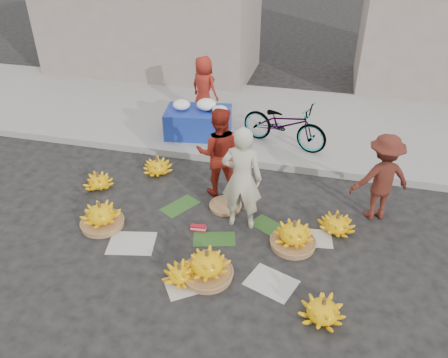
% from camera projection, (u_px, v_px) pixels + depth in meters
% --- Properties ---
extents(ground, '(80.00, 80.00, 0.00)m').
position_uv_depth(ground, '(224.00, 232.00, 6.90)').
color(ground, black).
rests_on(ground, ground).
extents(curb, '(40.00, 0.25, 0.15)m').
position_uv_depth(curb, '(251.00, 161.00, 8.66)').
color(curb, gray).
rests_on(curb, ground).
extents(sidewalk, '(40.00, 4.00, 0.12)m').
position_uv_depth(sidewalk, '(268.00, 119.00, 10.40)').
color(sidewalk, gray).
rests_on(sidewalk, ground).
extents(building_left, '(6.00, 3.00, 4.00)m').
position_uv_depth(building_left, '(150.00, 3.00, 12.57)').
color(building_left, gray).
rests_on(building_left, sidewalk).
extents(newspaper_scatter, '(3.20, 1.80, 0.00)m').
position_uv_depth(newspaper_scatter, '(210.00, 266.00, 6.24)').
color(newspaper_scatter, beige).
rests_on(newspaper_scatter, ground).
extents(banana_leaves, '(2.00, 1.00, 0.00)m').
position_uv_depth(banana_leaves, '(221.00, 223.00, 7.08)').
color(banana_leaves, '#234E1A').
rests_on(banana_leaves, ground).
extents(banana_bunch_0, '(0.75, 0.75, 0.46)m').
position_uv_depth(banana_bunch_0, '(101.00, 216.00, 6.93)').
color(banana_bunch_0, olive).
rests_on(banana_bunch_0, ground).
extents(banana_bunch_1, '(0.55, 0.55, 0.29)m').
position_uv_depth(banana_bunch_1, '(180.00, 273.00, 5.96)').
color(banana_bunch_1, yellow).
rests_on(banana_bunch_1, ground).
extents(banana_bunch_2, '(0.73, 0.73, 0.48)m').
position_uv_depth(banana_bunch_2, '(207.00, 265.00, 5.97)').
color(banana_bunch_2, olive).
rests_on(banana_bunch_2, ground).
extents(banana_bunch_3, '(0.57, 0.57, 0.35)m').
position_uv_depth(banana_bunch_3, '(323.00, 310.00, 5.38)').
color(banana_bunch_3, yellow).
rests_on(banana_bunch_3, ground).
extents(banana_bunch_4, '(0.75, 0.75, 0.46)m').
position_uv_depth(banana_bunch_4, '(294.00, 235.00, 6.52)').
color(banana_bunch_4, olive).
rests_on(banana_bunch_4, ground).
extents(banana_bunch_5, '(0.69, 0.69, 0.34)m').
position_uv_depth(banana_bunch_5, '(337.00, 224.00, 6.84)').
color(banana_bunch_5, yellow).
rests_on(banana_bunch_5, ground).
extents(banana_bunch_6, '(0.63, 0.63, 0.32)m').
position_uv_depth(banana_bunch_6, '(98.00, 181.00, 7.92)').
color(banana_bunch_6, yellow).
rests_on(banana_bunch_6, ground).
extents(banana_bunch_7, '(0.54, 0.54, 0.34)m').
position_uv_depth(banana_bunch_7, '(157.00, 166.00, 8.35)').
color(banana_bunch_7, yellow).
rests_on(banana_bunch_7, ground).
extents(basket_spare, '(0.69, 0.69, 0.06)m').
position_uv_depth(basket_spare, '(225.00, 206.00, 7.44)').
color(basket_spare, olive).
rests_on(basket_spare, ground).
extents(incense_stack, '(0.25, 0.10, 0.10)m').
position_uv_depth(incense_stack, '(198.00, 228.00, 6.90)').
color(incense_stack, red).
rests_on(incense_stack, ground).
extents(vendor_cream, '(0.64, 0.44, 1.72)m').
position_uv_depth(vendor_cream, '(242.00, 179.00, 6.62)').
color(vendor_cream, beige).
rests_on(vendor_cream, ground).
extents(vendor_red, '(0.90, 0.77, 1.61)m').
position_uv_depth(vendor_red, '(219.00, 152.00, 7.44)').
color(vendor_red, '#A92A1A').
rests_on(vendor_red, ground).
extents(man_striped, '(1.10, 0.87, 1.48)m').
position_uv_depth(man_striped, '(382.00, 178.00, 6.87)').
color(man_striped, maroon).
rests_on(man_striped, ground).
extents(flower_table, '(1.49, 1.06, 0.80)m').
position_uv_depth(flower_table, '(199.00, 121.00, 9.39)').
color(flower_table, navy).
rests_on(flower_table, sidewalk).
extents(grey_bucket, '(0.32, 0.32, 0.37)m').
position_uv_depth(grey_bucket, '(174.00, 119.00, 9.83)').
color(grey_bucket, slate).
rests_on(grey_bucket, sidewalk).
extents(flower_vendor, '(0.83, 0.71, 1.44)m').
position_uv_depth(flower_vendor, '(204.00, 88.00, 9.99)').
color(flower_vendor, '#A92A1A').
rests_on(flower_vendor, sidewalk).
extents(bicycle, '(1.16, 1.95, 0.97)m').
position_uv_depth(bicycle, '(284.00, 124.00, 8.90)').
color(bicycle, gray).
rests_on(bicycle, sidewalk).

